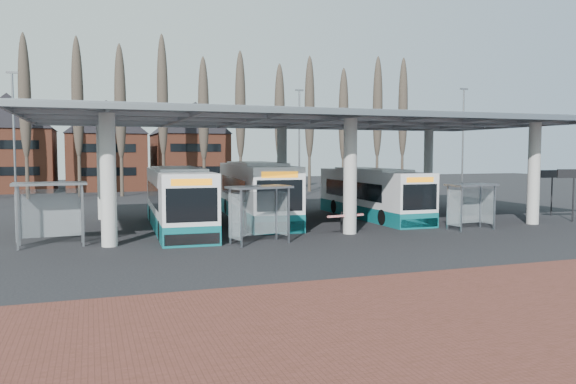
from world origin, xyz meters
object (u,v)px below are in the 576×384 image
object	(u,v)px
bus_0	(177,200)
bus_1	(255,193)
bus_2	(371,194)
shelter_2	(470,196)
shelter_1	(258,202)
shelter_0	(50,200)

from	to	relation	value
bus_0	bus_1	xyz separation A→B (m)	(5.30, 2.85, 0.10)
bus_0	bus_1	distance (m)	6.02
bus_1	bus_2	world-z (taller)	bus_1
shelter_2	bus_1	bearing A→B (deg)	134.68
bus_0	bus_2	size ratio (longest dim) A/B	1.07
bus_0	bus_1	size ratio (longest dim) A/B	0.94
bus_2	shelter_1	world-z (taller)	bus_2
bus_1	shelter_0	distance (m)	13.27
bus_2	shelter_0	xyz separation A→B (m)	(-18.99, -5.08, 0.59)
bus_0	shelter_2	world-z (taller)	bus_0
shelter_0	bus_1	bearing A→B (deg)	26.77
bus_0	shelter_0	size ratio (longest dim) A/B	3.90
bus_0	shelter_0	distance (m)	7.26
bus_0	shelter_0	xyz separation A→B (m)	(-6.25, -3.66, 0.49)
shelter_1	bus_1	bearing A→B (deg)	62.22
bus_0	bus_2	world-z (taller)	bus_0
bus_0	shelter_1	xyz separation A→B (m)	(2.84, -6.09, 0.34)
shelter_2	bus_2	bearing A→B (deg)	104.23
shelter_1	bus_0	bearing A→B (deg)	102.62
bus_0	shelter_2	xyz separation A→B (m)	(15.16, -5.47, 0.22)
bus_1	shelter_1	world-z (taller)	bus_1
bus_2	shelter_1	bearing A→B (deg)	-142.15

